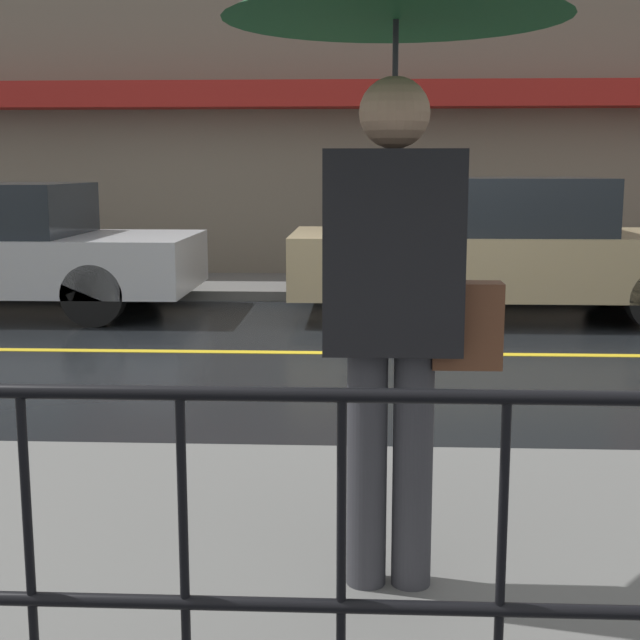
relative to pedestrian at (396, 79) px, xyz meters
The scene contains 8 objects.
ground_plane 5.04m from the pedestrian, 87.15° to the left, with size 80.00×80.00×0.00m, color black.
sidewalk_near 1.87m from the pedestrian, 36.65° to the left, with size 28.00×2.89×0.12m.
sidewalk_far 8.86m from the pedestrian, 88.47° to the left, with size 28.00×1.93×0.12m.
lane_marking 5.04m from the pedestrian, 87.15° to the left, with size 25.20×0.12×0.01m.
building_storefront 9.79m from the pedestrian, 88.64° to the left, with size 28.00×0.85×5.57m.
railing_foreground 1.57m from the pedestrian, 77.22° to the right, with size 12.00×0.04×0.99m.
pedestrian is the anchor object (origin of this frame).
car_tan 6.97m from the pedestrian, 78.38° to the left, with size 4.61×1.89×1.51m.
Camera 1 is at (-0.34, -7.72, 1.63)m, focal length 50.00 mm.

